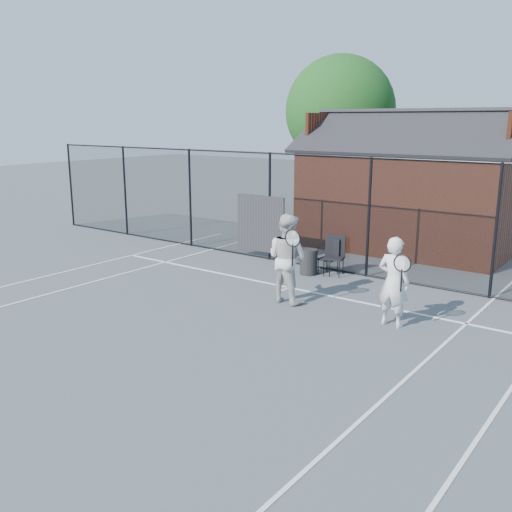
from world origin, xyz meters
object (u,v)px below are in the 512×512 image
Objects in this scene: chair_left at (328,257)px; clubhouse at (412,195)px; player_front at (394,282)px; chair_right at (334,256)px; waste_bin at (309,262)px; player_back at (287,258)px.

clubhouse is at bearing 90.97° from chair_left.
player_front is 1.76× the size of chair_right.
waste_bin is (-0.40, -0.29, -0.12)m from chair_left.
clubhouse is at bearing 109.53° from player_front.
clubhouse is 4.93m from waste_bin.
chair_right is (-2.68, 2.54, -0.38)m from player_front.
chair_right is at bearing 95.16° from player_back.
clubhouse reaches higher than chair_left.
waste_bin is (-0.56, -0.29, -0.17)m from chair_right.
player_front is at bearing -34.72° from waste_bin.
waste_bin is at bearing 145.28° from player_front.
chair_left is 0.17m from chair_right.
player_back is at bearing -70.31° from waste_bin.
player_front reaches higher than waste_bin.
chair_right is at bearing -92.85° from clubhouse.
clubhouse reaches higher than waste_bin.
player_front is (2.46, -6.94, -0.73)m from clubhouse.
clubhouse is at bearing 80.57° from waste_bin.
chair_right is (-0.22, 2.49, -0.47)m from player_back.
chair_right is at bearing 5.90° from chair_left.
player_back is at bearing 178.81° from player_front.
player_front is 3.71m from chair_right.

